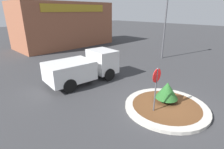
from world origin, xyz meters
TOP-DOWN VIEW (x-y plane):
  - ground_plane at (0.00, 0.00)m, footprint 120.00×120.00m
  - traffic_island at (0.00, 0.00)m, footprint 4.35×4.35m
  - stop_sign at (-0.91, 0.21)m, footprint 0.68×0.07m
  - island_shrub at (0.36, 0.22)m, footprint 1.22×1.22m
  - utility_truck at (-0.74, 6.16)m, footprint 5.34×2.75m
  - storefront_building at (5.78, 19.25)m, footprint 13.18×6.07m
  - light_pole at (9.20, 5.48)m, footprint 0.70×0.30m

SIDE VIEW (x-z plane):
  - ground_plane at x=0.00m, z-range 0.00..0.00m
  - traffic_island at x=0.00m, z-range 0.00..0.17m
  - island_shrub at x=0.36m, z-range 0.30..1.44m
  - utility_truck at x=-0.74m, z-range 0.05..2.14m
  - stop_sign at x=-0.91m, z-range 0.46..2.87m
  - storefront_building at x=5.78m, z-range 0.00..5.98m
  - light_pole at x=9.20m, z-range 0.56..7.19m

